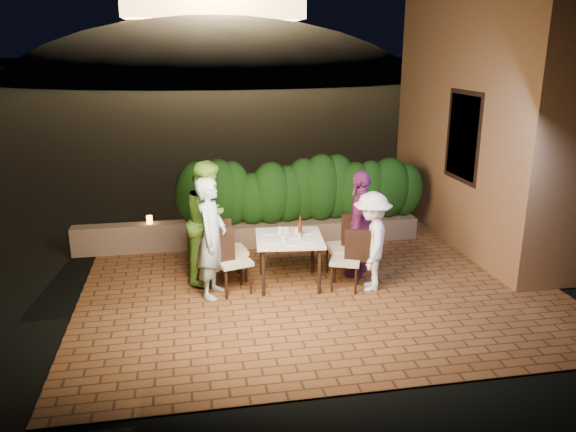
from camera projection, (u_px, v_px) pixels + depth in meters
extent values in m
plane|color=black|center=(323.00, 294.00, 8.25)|extent=(400.00, 400.00, 0.00)
cube|color=brown|center=(315.00, 284.00, 8.74)|extent=(7.00, 6.00, 0.15)
cube|color=#A1693F|center=(494.00, 103.00, 10.03)|extent=(1.60, 5.00, 5.00)
cube|color=black|center=(465.00, 137.00, 9.57)|extent=(0.08, 1.00, 1.40)
cube|color=black|center=(464.00, 137.00, 9.57)|extent=(0.06, 1.15, 1.55)
cube|color=#775F4C|center=(304.00, 231.00, 10.39)|extent=(4.20, 0.55, 0.40)
cube|color=#775F4C|center=(137.00, 238.00, 9.85)|extent=(2.20, 0.30, 0.50)
ellipsoid|color=black|center=(217.00, 113.00, 66.25)|extent=(52.00, 40.00, 22.00)
cylinder|color=white|center=(272.00, 242.00, 8.15)|extent=(0.20, 0.20, 0.01)
cylinder|color=white|center=(269.00, 233.00, 8.54)|extent=(0.21, 0.21, 0.01)
cylinder|color=white|center=(309.00, 240.00, 8.19)|extent=(0.20, 0.20, 0.01)
cylinder|color=white|center=(306.00, 232.00, 8.55)|extent=(0.20, 0.20, 0.01)
cylinder|color=white|center=(290.00, 236.00, 8.36)|extent=(0.20, 0.20, 0.01)
cylinder|color=white|center=(295.00, 243.00, 8.07)|extent=(0.21, 0.21, 0.01)
cylinder|color=silver|center=(284.00, 238.00, 8.15)|extent=(0.06, 0.06, 0.10)
cylinder|color=silver|center=(280.00, 230.00, 8.50)|extent=(0.06, 0.06, 0.11)
cylinder|color=silver|center=(299.00, 236.00, 8.23)|extent=(0.06, 0.06, 0.10)
cylinder|color=silver|center=(297.00, 231.00, 8.48)|extent=(0.06, 0.06, 0.10)
imported|color=white|center=(285.00, 230.00, 8.62)|extent=(0.17, 0.17, 0.04)
imported|color=#AACADB|center=(211.00, 238.00, 7.92)|extent=(0.60, 0.74, 1.75)
imported|color=#7AC43D|center=(209.00, 222.00, 8.47)|extent=(1.03, 1.12, 1.87)
imported|color=white|center=(371.00, 242.00, 8.19)|extent=(0.80, 1.08, 1.48)
imported|color=#722666|center=(360.00, 223.00, 8.69)|extent=(0.83, 1.07, 1.69)
cylinder|color=orange|center=(149.00, 220.00, 9.80)|extent=(0.10, 0.10, 0.14)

